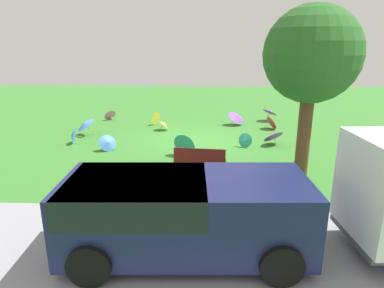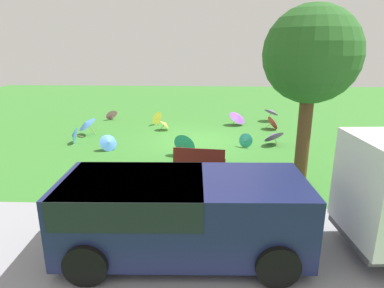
% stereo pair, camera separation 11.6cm
% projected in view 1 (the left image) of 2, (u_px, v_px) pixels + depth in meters
% --- Properties ---
extents(ground, '(40.00, 40.00, 0.00)m').
position_uv_depth(ground, '(197.00, 141.00, 14.19)').
color(ground, '#387A2D').
extents(road_strip, '(40.00, 3.67, 0.01)m').
position_uv_depth(road_strip, '(187.00, 248.00, 6.70)').
color(road_strip, gray).
rests_on(road_strip, ground).
extents(van_dark, '(4.67, 2.26, 1.53)m').
position_uv_depth(van_dark, '(177.00, 210.00, 6.34)').
color(van_dark, '#191E4C').
rests_on(van_dark, ground).
extents(park_bench, '(1.64, 0.66, 0.90)m').
position_uv_depth(park_bench, '(200.00, 161.00, 10.36)').
color(park_bench, maroon).
rests_on(park_bench, ground).
extents(shade_tree, '(2.65, 2.65, 5.01)m').
position_uv_depth(shade_tree, '(312.00, 56.00, 9.04)').
color(shade_tree, brown).
rests_on(shade_tree, ground).
extents(parasol_yellow_0, '(0.73, 0.74, 0.71)m').
position_uv_depth(parasol_yellow_0, '(155.00, 118.00, 17.02)').
color(parasol_yellow_0, tan).
rests_on(parasol_yellow_0, ground).
extents(parasol_purple_0, '(1.09, 1.06, 0.72)m').
position_uv_depth(parasol_purple_0, '(273.00, 135.00, 13.57)').
color(parasol_purple_0, tan).
rests_on(parasol_purple_0, ground).
extents(parasol_yellow_1, '(0.69, 0.73, 0.55)m').
position_uv_depth(parasol_yellow_1, '(164.00, 124.00, 15.96)').
color(parasol_yellow_1, tan).
rests_on(parasol_yellow_1, ground).
extents(parasol_purple_1, '(1.17, 1.17, 0.77)m').
position_uv_depth(parasol_purple_1, '(237.00, 117.00, 16.91)').
color(parasol_purple_1, tan).
rests_on(parasol_purple_1, ground).
extents(parasol_teal_0, '(0.60, 0.56, 0.58)m').
position_uv_depth(parasol_teal_0, '(245.00, 140.00, 13.25)').
color(parasol_teal_0, tan).
rests_on(parasol_teal_0, ground).
extents(parasol_purple_3, '(1.04, 1.05, 0.77)m').
position_uv_depth(parasol_purple_3, '(270.00, 111.00, 17.84)').
color(parasol_purple_3, tan).
rests_on(parasol_purple_3, ground).
extents(parasol_blue_0, '(0.80, 0.76, 0.64)m').
position_uv_depth(parasol_blue_0, '(108.00, 143.00, 12.81)').
color(parasol_blue_0, tan).
rests_on(parasol_blue_0, ground).
extents(parasol_blue_1, '(1.12, 1.15, 0.87)m').
position_uv_depth(parasol_blue_1, '(85.00, 124.00, 14.93)').
color(parasol_blue_1, tan).
rests_on(parasol_blue_1, ground).
extents(parasol_blue_3, '(0.60, 0.72, 0.69)m').
position_uv_depth(parasol_blue_3, '(73.00, 135.00, 13.75)').
color(parasol_blue_3, tan).
rests_on(parasol_blue_3, ground).
extents(parasol_red_1, '(0.75, 0.85, 0.70)m').
position_uv_depth(parasol_red_1, '(273.00, 122.00, 16.16)').
color(parasol_red_1, tan).
rests_on(parasol_red_1, ground).
extents(parasol_pink_1, '(0.80, 0.79, 0.59)m').
position_uv_depth(parasol_pink_1, '(110.00, 114.00, 18.22)').
color(parasol_pink_1, tan).
rests_on(parasol_pink_1, ground).
extents(parasol_teal_2, '(0.93, 0.80, 0.86)m').
position_uv_depth(parasol_teal_2, '(185.00, 144.00, 12.29)').
color(parasol_teal_2, tan).
rests_on(parasol_teal_2, ground).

